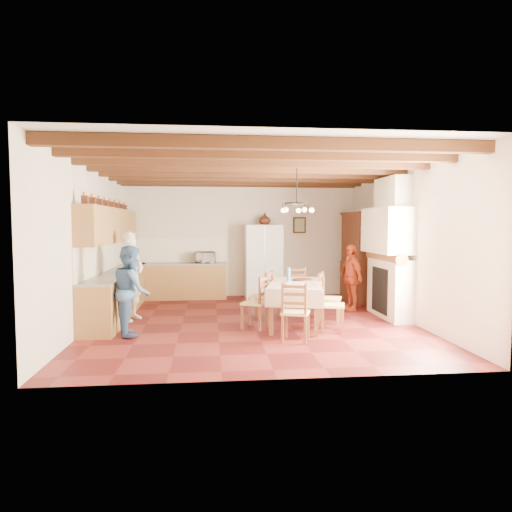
% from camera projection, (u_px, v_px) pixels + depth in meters
% --- Properties ---
extents(floor, '(6.00, 6.50, 0.02)m').
position_uv_depth(floor, '(252.00, 323.00, 8.74)').
color(floor, '#4B1212').
rests_on(floor, ground).
extents(ceiling, '(6.00, 6.50, 0.02)m').
position_uv_depth(ceiling, '(252.00, 163.00, 8.53)').
color(ceiling, silver).
rests_on(ceiling, ground).
extents(wall_back, '(6.00, 0.02, 3.00)m').
position_uv_depth(wall_back, '(241.00, 239.00, 11.87)').
color(wall_back, beige).
rests_on(wall_back, ground).
extents(wall_front, '(6.00, 0.02, 3.00)m').
position_uv_depth(wall_front, '(278.00, 256.00, 5.40)').
color(wall_front, beige).
rests_on(wall_front, ground).
extents(wall_left, '(0.02, 6.50, 3.00)m').
position_uv_depth(wall_left, '(89.00, 245.00, 8.33)').
color(wall_left, beige).
rests_on(wall_left, ground).
extents(wall_right, '(0.02, 6.50, 3.00)m').
position_uv_depth(wall_right, '(405.00, 243.00, 8.94)').
color(wall_right, beige).
rests_on(wall_right, ground).
extents(ceiling_beams, '(6.00, 6.30, 0.16)m').
position_uv_depth(ceiling_beams, '(252.00, 169.00, 8.54)').
color(ceiling_beams, '#362210').
rests_on(ceiling_beams, ground).
extents(lower_cabinets_left, '(0.60, 4.30, 0.86)m').
position_uv_depth(lower_cabinets_left, '(119.00, 294.00, 9.48)').
color(lower_cabinets_left, brown).
rests_on(lower_cabinets_left, ground).
extents(lower_cabinets_back, '(2.30, 0.60, 0.86)m').
position_uv_depth(lower_cabinets_back, '(180.00, 282.00, 11.48)').
color(lower_cabinets_back, brown).
rests_on(lower_cabinets_back, ground).
extents(countertop_left, '(0.62, 4.30, 0.04)m').
position_uv_depth(countertop_left, '(118.00, 272.00, 9.45)').
color(countertop_left, slate).
rests_on(countertop_left, lower_cabinets_left).
extents(countertop_back, '(2.34, 0.62, 0.04)m').
position_uv_depth(countertop_back, '(180.00, 264.00, 11.45)').
color(countertop_back, slate).
rests_on(countertop_back, lower_cabinets_back).
extents(backsplash_left, '(0.03, 4.30, 0.60)m').
position_uv_depth(backsplash_left, '(104.00, 257.00, 9.39)').
color(backsplash_left, white).
rests_on(backsplash_left, ground).
extents(backsplash_back, '(2.30, 0.03, 0.60)m').
position_uv_depth(backsplash_back, '(181.00, 250.00, 11.71)').
color(backsplash_back, white).
rests_on(backsplash_back, ground).
extents(upper_cabinets, '(0.35, 4.20, 0.70)m').
position_uv_depth(upper_cabinets, '(111.00, 225.00, 9.36)').
color(upper_cabinets, brown).
rests_on(upper_cabinets, ground).
extents(fireplace, '(0.56, 1.60, 2.80)m').
position_uv_depth(fireplace, '(387.00, 248.00, 9.12)').
color(fireplace, beige).
rests_on(fireplace, ground).
extents(wall_picture, '(0.34, 0.03, 0.42)m').
position_uv_depth(wall_picture, '(299.00, 225.00, 11.97)').
color(wall_picture, black).
rests_on(wall_picture, ground).
extents(refrigerator, '(0.95, 0.79, 1.86)m').
position_uv_depth(refrigerator, '(263.00, 261.00, 11.71)').
color(refrigerator, white).
rests_on(refrigerator, floor).
extents(hutch, '(0.59, 1.23, 2.16)m').
position_uv_depth(hutch, '(358.00, 257.00, 10.94)').
color(hutch, '#3B1B0E').
rests_on(hutch, floor).
extents(dining_table, '(1.35, 2.00, 0.80)m').
position_uv_depth(dining_table, '(296.00, 287.00, 8.40)').
color(dining_table, silver).
rests_on(dining_table, floor).
extents(chandelier, '(0.47, 0.47, 0.03)m').
position_uv_depth(chandelier, '(297.00, 204.00, 8.29)').
color(chandelier, black).
rests_on(chandelier, ground).
extents(chair_left_near, '(0.55, 0.56, 0.96)m').
position_uv_depth(chair_left_near, '(255.00, 302.00, 8.19)').
color(chair_left_near, brown).
rests_on(chair_left_near, floor).
extents(chair_left_far, '(0.55, 0.55, 0.96)m').
position_uv_depth(chair_left_far, '(261.00, 295.00, 8.95)').
color(chair_left_far, brown).
rests_on(chair_left_far, floor).
extents(chair_right_near, '(0.50, 0.51, 0.96)m').
position_uv_depth(chair_right_near, '(333.00, 304.00, 7.96)').
color(chair_right_near, brown).
rests_on(chair_right_near, floor).
extents(chair_right_far, '(0.53, 0.54, 0.96)m').
position_uv_depth(chair_right_far, '(330.00, 297.00, 8.68)').
color(chair_right_far, brown).
rests_on(chair_right_far, floor).
extents(chair_end_near, '(0.53, 0.52, 0.96)m').
position_uv_depth(chair_end_near, '(295.00, 311.00, 7.30)').
color(chair_end_near, brown).
rests_on(chair_end_near, floor).
extents(chair_end_far, '(0.50, 0.48, 0.96)m').
position_uv_depth(chair_end_far, '(297.00, 290.00, 9.62)').
color(chair_end_far, brown).
rests_on(chair_end_far, floor).
extents(person_man, '(0.61, 0.74, 1.74)m').
position_uv_depth(person_man, '(132.00, 276.00, 8.87)').
color(person_man, silver).
rests_on(person_man, floor).
extents(person_woman_blue, '(0.75, 0.87, 1.52)m').
position_uv_depth(person_woman_blue, '(131.00, 290.00, 7.72)').
color(person_woman_blue, '#3E6699').
rests_on(person_woman_blue, floor).
extents(person_woman_red, '(0.52, 0.90, 1.44)m').
position_uv_depth(person_woman_red, '(351.00, 277.00, 9.91)').
color(person_woman_red, '#B73B1D').
rests_on(person_woman_red, floor).
extents(microwave, '(0.53, 0.38, 0.28)m').
position_uv_depth(microwave, '(205.00, 257.00, 11.50)').
color(microwave, silver).
rests_on(microwave, countertop_back).
extents(fridge_vase, '(0.31, 0.31, 0.31)m').
position_uv_depth(fridge_vase, '(265.00, 219.00, 11.64)').
color(fridge_vase, '#3B1B0E').
rests_on(fridge_vase, refrigerator).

